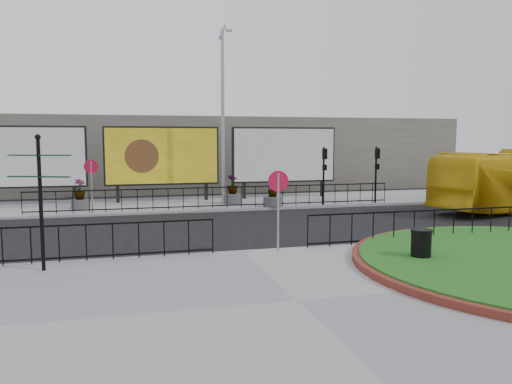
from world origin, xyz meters
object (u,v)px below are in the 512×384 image
object	(u,v)px
fingerpost_sign	(40,189)
planter_b	(233,193)
planter_c	(273,197)
lamp_post	(223,114)
planter_a	(80,197)
litter_bin	(421,247)
billboard_mid	(162,156)

from	to	relation	value
fingerpost_sign	planter_b	xyz separation A→B (m)	(7.59, 12.00, -1.58)
fingerpost_sign	planter_c	bearing A→B (deg)	72.49
lamp_post	planter_a	size ratio (longest dim) A/B	6.30
planter_c	litter_bin	bearing A→B (deg)	-87.29
litter_bin	planter_c	bearing A→B (deg)	92.71
lamp_post	fingerpost_sign	xyz separation A→B (m)	(-7.10, -12.00, -2.57)
fingerpost_sign	planter_b	distance (m)	14.29
litter_bin	planter_c	xyz separation A→B (m)	(-0.58, 12.31, -0.02)
lamp_post	planter_a	xyz separation A→B (m)	(-7.18, -0.00, -4.13)
billboard_mid	planter_c	distance (m)	6.65
billboard_mid	litter_bin	xyz separation A→B (m)	(5.82, -15.88, -1.99)
planter_a	litter_bin	bearing A→B (deg)	-54.30
billboard_mid	planter_b	bearing A→B (deg)	-29.39
fingerpost_sign	planter_a	xyz separation A→B (m)	(-0.08, 12.00, -1.56)
billboard_mid	planter_c	bearing A→B (deg)	-34.30
lamp_post	fingerpost_sign	distance (m)	14.18
litter_bin	planter_a	size ratio (longest dim) A/B	0.66
litter_bin	planter_b	world-z (taller)	planter_b
fingerpost_sign	planter_a	world-z (taller)	fingerpost_sign
lamp_post	litter_bin	distance (m)	14.81
fingerpost_sign	planter_c	size ratio (longest dim) A/B	2.59
billboard_mid	fingerpost_sign	bearing A→B (deg)	-106.33
billboard_mid	litter_bin	distance (m)	17.03
planter_b	planter_c	size ratio (longest dim) A/B	1.13
planter_b	planter_c	world-z (taller)	planter_b
planter_a	planter_b	distance (m)	7.68
planter_b	billboard_mid	bearing A→B (deg)	150.61
billboard_mid	litter_bin	bearing A→B (deg)	-69.88
planter_c	planter_b	bearing A→B (deg)	137.34
billboard_mid	lamp_post	distance (m)	4.23
planter_b	planter_c	distance (m)	2.36
billboard_mid	lamp_post	size ratio (longest dim) A/B	0.67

